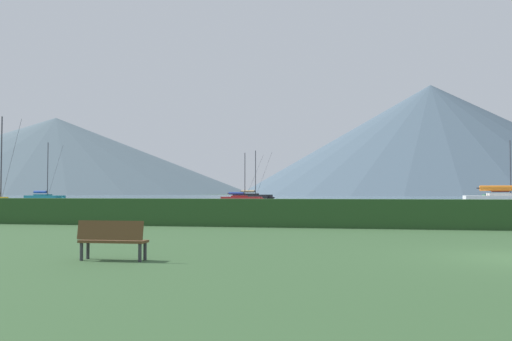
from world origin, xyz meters
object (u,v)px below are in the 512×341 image
at_px(sailboat_slip_0, 45,198).
at_px(park_bench_under_tree, 112,238).
at_px(sailboat_slip_5, 508,197).
at_px(sailboat_slip_2, 253,197).
at_px(sailboat_slip_4, 512,201).
at_px(sailboat_slip_6, 242,199).

height_order(sailboat_slip_0, park_bench_under_tree, sailboat_slip_0).
bearing_deg(sailboat_slip_5, park_bench_under_tree, -106.87).
bearing_deg(sailboat_slip_2, sailboat_slip_5, 16.79).
bearing_deg(sailboat_slip_4, park_bench_under_tree, -111.16).
bearing_deg(sailboat_slip_0, park_bench_under_tree, -45.21).
relative_size(sailboat_slip_0, park_bench_under_tree, 5.75).
relative_size(sailboat_slip_2, sailboat_slip_6, 1.26).
bearing_deg(sailboat_slip_6, sailboat_slip_5, 28.28).
bearing_deg(sailboat_slip_6, sailboat_slip_2, 97.23).
bearing_deg(sailboat_slip_0, sailboat_slip_5, 27.10).
height_order(sailboat_slip_2, sailboat_slip_5, sailboat_slip_5).
relative_size(sailboat_slip_4, sailboat_slip_5, 1.37).
height_order(sailboat_slip_0, sailboat_slip_4, sailboat_slip_4).
xyz_separation_m(sailboat_slip_5, sailboat_slip_6, (-40.51, -22.19, -0.16)).
bearing_deg(sailboat_slip_0, sailboat_slip_2, 44.64).
bearing_deg(sailboat_slip_6, park_bench_under_tree, -80.04).
bearing_deg(sailboat_slip_4, sailboat_slip_2, 130.09).
relative_size(sailboat_slip_0, sailboat_slip_5, 0.91).
bearing_deg(park_bench_under_tree, sailboat_slip_4, 64.13).
bearing_deg(sailboat_slip_4, sailboat_slip_5, 80.36).
bearing_deg(park_bench_under_tree, sailboat_slip_6, 98.32).
relative_size(sailboat_slip_0, sailboat_slip_2, 1.03).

